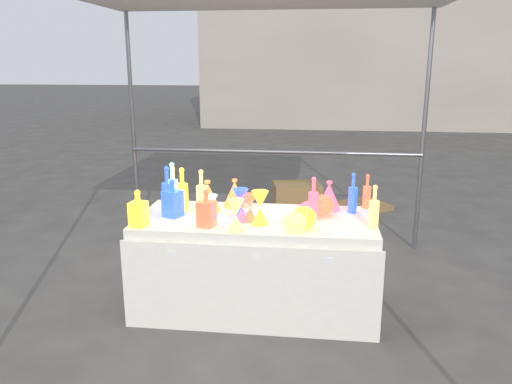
# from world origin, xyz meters

# --- Properties ---
(ground) EXTENTS (80.00, 80.00, 0.00)m
(ground) POSITION_xyz_m (0.00, 0.00, 0.00)
(ground) COLOR #5E5B57
(ground) RESTS_ON ground
(display_table) EXTENTS (1.84, 0.83, 0.75)m
(display_table) POSITION_xyz_m (0.00, -0.01, 0.37)
(display_table) COLOR white
(display_table) RESTS_ON ground
(background_building) EXTENTS (14.00, 6.00, 6.00)m
(background_building) POSITION_xyz_m (4.00, 14.00, 3.00)
(background_building) COLOR #BFB39F
(background_building) RESTS_ON ground
(cardboard_box_closed) EXTENTS (0.65, 0.52, 0.42)m
(cardboard_box_closed) POSITION_xyz_m (0.22, 2.53, 0.21)
(cardboard_box_closed) COLOR olive
(cardboard_box_closed) RESTS_ON ground
(cardboard_box_flat) EXTENTS (0.95, 0.89, 0.07)m
(cardboard_box_flat) POSITION_xyz_m (1.02, 2.89, 0.03)
(cardboard_box_flat) COLOR olive
(cardboard_box_flat) RESTS_ON ground
(bottle_0) EXTENTS (0.10, 0.10, 0.31)m
(bottle_0) POSITION_xyz_m (-0.74, 0.35, 0.90)
(bottle_0) COLOR red
(bottle_0) RESTS_ON display_table
(bottle_4) EXTENTS (0.08, 0.08, 0.35)m
(bottle_4) POSITION_xyz_m (-0.44, 0.07, 0.92)
(bottle_4) COLOR #147F6A
(bottle_4) RESTS_ON display_table
(bottle_5) EXTENTS (0.11, 0.11, 0.39)m
(bottle_5) POSITION_xyz_m (-0.67, 0.10, 0.95)
(bottle_5) COLOR #D42A72
(bottle_5) RESTS_ON display_table
(bottle_6) EXTENTS (0.11, 0.11, 0.35)m
(bottle_6) POSITION_xyz_m (-0.60, 0.11, 0.93)
(bottle_6) COLOR red
(bottle_6) RESTS_ON display_table
(bottle_7) EXTENTS (0.11, 0.11, 0.37)m
(bottle_7) POSITION_xyz_m (-0.71, 0.07, 0.93)
(bottle_7) COLOR #17804C
(bottle_7) RESTS_ON display_table
(decanter_0) EXTENTS (0.13, 0.13, 0.27)m
(decanter_0) POSITION_xyz_m (-0.81, -0.31, 0.89)
(decanter_0) COLOR red
(decanter_0) RESTS_ON display_table
(decanter_1) EXTENTS (0.14, 0.14, 0.28)m
(decanter_1) POSITION_xyz_m (-0.33, -0.25, 0.89)
(decanter_1) COLOR orange
(decanter_1) RESTS_ON display_table
(decanter_2) EXTENTS (0.16, 0.16, 0.29)m
(decanter_2) POSITION_xyz_m (-0.63, -0.05, 0.90)
(decanter_2) COLOR #17804C
(decanter_2) RESTS_ON display_table
(hourglass_0) EXTENTS (0.13, 0.13, 0.21)m
(hourglass_0) POSITION_xyz_m (-0.03, -0.10, 0.85)
(hourglass_0) COLOR orange
(hourglass_0) RESTS_ON display_table
(hourglass_1) EXTENTS (0.13, 0.13, 0.19)m
(hourglass_1) POSITION_xyz_m (-0.09, -0.12, 0.85)
(hourglass_1) COLOR #212CC3
(hourglass_1) RESTS_ON display_table
(hourglass_2) EXTENTS (0.12, 0.12, 0.23)m
(hourglass_2) POSITION_xyz_m (-0.10, -0.34, 0.86)
(hourglass_2) COLOR #147F6A
(hourglass_2) RESTS_ON display_table
(hourglass_3) EXTENTS (0.12, 0.12, 0.20)m
(hourglass_3) POSITION_xyz_m (-0.32, -0.13, 0.85)
(hourglass_3) COLOR #D42A72
(hourglass_3) RESTS_ON display_table
(hourglass_4) EXTENTS (0.15, 0.15, 0.25)m
(hourglass_4) POSITION_xyz_m (0.05, -0.16, 0.87)
(hourglass_4) COLOR red
(hourglass_4) RESTS_ON display_table
(hourglass_5) EXTENTS (0.12, 0.12, 0.24)m
(hourglass_5) POSITION_xyz_m (-0.11, -0.08, 0.87)
(hourglass_5) COLOR #17804C
(hourglass_5) RESTS_ON display_table
(globe_0) EXTENTS (0.19, 0.19, 0.14)m
(globe_0) POSITION_xyz_m (0.37, -0.21, 0.82)
(globe_0) COLOR red
(globe_0) RESTS_ON display_table
(globe_1) EXTENTS (0.17, 0.17, 0.13)m
(globe_1) POSITION_xyz_m (0.31, -0.30, 0.81)
(globe_1) COLOR #147F6A
(globe_1) RESTS_ON display_table
(globe_2) EXTENTS (0.20, 0.20, 0.15)m
(globe_2) POSITION_xyz_m (0.50, 0.10, 0.82)
(globe_2) COLOR orange
(globe_2) RESTS_ON display_table
(globe_3) EXTENTS (0.17, 0.17, 0.12)m
(globe_3) POSITION_xyz_m (0.40, 0.02, 0.81)
(globe_3) COLOR #212CC3
(globe_3) RESTS_ON display_table
(lampshade_0) EXTENTS (0.24, 0.24, 0.25)m
(lampshade_0) POSITION_xyz_m (-0.40, 0.14, 0.87)
(lampshade_0) COLOR yellow
(lampshade_0) RESTS_ON display_table
(lampshade_1) EXTENTS (0.20, 0.20, 0.23)m
(lampshade_1) POSITION_xyz_m (-0.21, 0.28, 0.86)
(lampshade_1) COLOR yellow
(lampshade_1) RESTS_ON display_table
(lampshade_2) EXTENTS (0.23, 0.23, 0.23)m
(lampshade_2) POSITION_xyz_m (0.55, 0.28, 0.87)
(lampshade_2) COLOR #212CC3
(lampshade_2) RESTS_ON display_table
(bottle_8) EXTENTS (0.08, 0.08, 0.32)m
(bottle_8) POSITION_xyz_m (0.74, 0.22, 0.91)
(bottle_8) COLOR #17804C
(bottle_8) RESTS_ON display_table
(bottle_9) EXTENTS (0.07, 0.07, 0.28)m
(bottle_9) POSITION_xyz_m (0.86, 0.36, 0.89)
(bottle_9) COLOR orange
(bottle_9) RESTS_ON display_table
(bottle_10) EXTENTS (0.09, 0.09, 0.33)m
(bottle_10) POSITION_xyz_m (0.43, 0.01, 0.91)
(bottle_10) COLOR #212CC3
(bottle_10) RESTS_ON display_table
(bottle_11) EXTENTS (0.09, 0.09, 0.32)m
(bottle_11) POSITION_xyz_m (0.86, -0.16, 0.91)
(bottle_11) COLOR #147F6A
(bottle_11) RESTS_ON display_table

